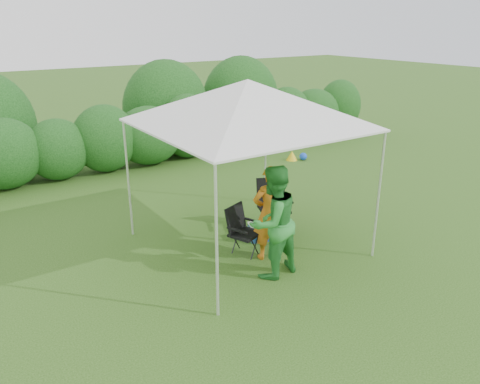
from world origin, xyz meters
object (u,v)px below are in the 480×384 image
man (270,213)px  cooler (260,232)px  woman (273,222)px  chair_right (273,201)px  canopy (248,103)px  chair_left (241,227)px

man → cooler: bearing=-96.6°
woman → cooler: bearing=-124.2°
chair_right → cooler: 0.68m
canopy → cooler: size_ratio=7.05×
chair_right → man: (-0.75, -0.89, 0.25)m
chair_left → woman: (-0.01, -0.85, 0.40)m
chair_left → cooler: bearing=0.8°
canopy → cooler: 2.32m
canopy → woman: canopy is taller
canopy → man: size_ratio=1.97×
chair_right → woman: bearing=-106.6°
man → woman: 0.55m
chair_left → cooler: (0.54, 0.22, -0.31)m
chair_right → man: 1.19m
canopy → man: (0.03, -0.59, -1.67)m
canopy → chair_right: bearing=21.0°
woman → chair_left: bearing=-97.4°
chair_left → man: size_ratio=0.52×
chair_right → cooler: bearing=-129.7°
chair_left → cooler: chair_left is taller
canopy → man: canopy is taller
chair_left → man: bearing=-75.5°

